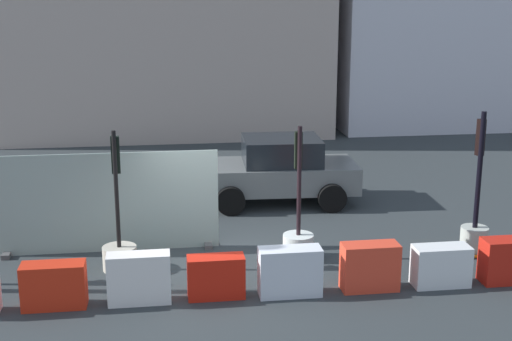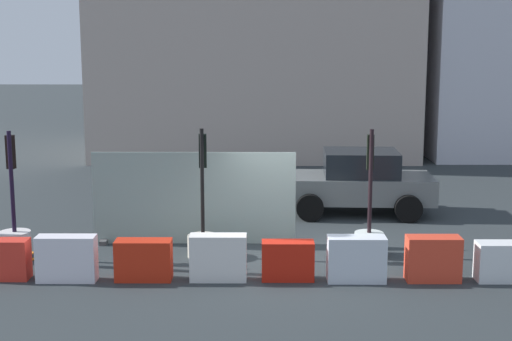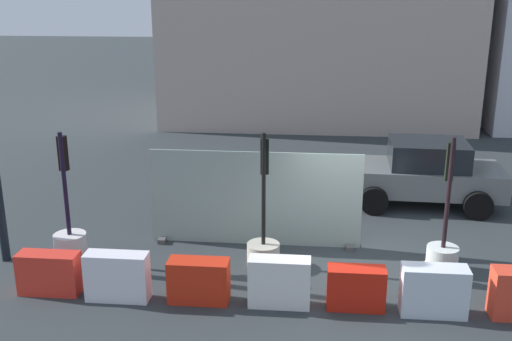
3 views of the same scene
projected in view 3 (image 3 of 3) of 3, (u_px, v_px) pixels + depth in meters
ground_plane at (350, 276)px, 11.70m from camera, size 120.00×120.00×0.00m
traffic_light_0 at (70, 241)px, 12.24m from camera, size 0.91×0.91×2.74m
traffic_light_1 at (263, 243)px, 12.03m from camera, size 0.67×0.67×2.77m
traffic_light_2 at (443, 251)px, 11.80m from camera, size 0.82×0.82×2.74m
construction_barrier_0 at (49, 273)px, 10.94m from camera, size 1.12×0.41×0.79m
construction_barrier_1 at (117, 277)px, 10.70m from camera, size 1.13×0.39×0.89m
construction_barrier_2 at (199, 281)px, 10.65m from camera, size 1.08×0.45×0.79m
construction_barrier_3 at (279, 282)px, 10.48m from camera, size 1.09×0.39×0.90m
construction_barrier_4 at (356, 288)px, 10.42m from camera, size 1.01×0.41×0.77m
construction_barrier_5 at (434, 291)px, 10.21m from camera, size 1.12×0.44×0.88m
car_grey_saloon at (423, 173)px, 15.42m from camera, size 4.09×2.31×1.68m
site_fence_panel at (255, 201)px, 12.89m from camera, size 4.59×0.50×2.11m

